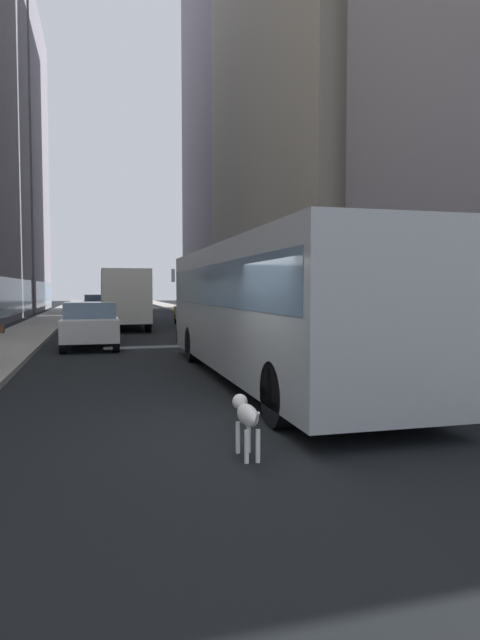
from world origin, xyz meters
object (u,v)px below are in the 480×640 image
Objects in this scene: car_yellow_taxi at (195,311)px; box_truck at (124,297)px; transit_bus at (267,302)px; car_white_van at (90,324)px; car_black_suv at (95,304)px; dalmatian_dog at (246,415)px.

car_yellow_taxi is 0.55× the size of box_truck.
car_white_van is at bearing 115.53° from transit_bus.
transit_bus is 1.54× the size of box_truck.
transit_bus is at bearing -82.19° from box_truck.
car_black_suv is 43.00m from dalmatian_dog.
box_truck reaches higher than car_yellow_taxi.
dalmatian_dog is at bearing -110.04° from transit_bus.
car_yellow_taxi is 4.28m from box_truck.
transit_bus is 11.98× the size of dalmatian_dog.
car_white_van is at bearing -99.95° from box_truck.
car_yellow_taxi is at bearing 17.76° from box_truck.
car_yellow_taxi reaches higher than dalmatian_dog.
box_truck is at bearing 97.81° from transit_bus.
transit_bus is 2.86× the size of car_black_suv.
car_white_van is at bearing -118.29° from car_yellow_taxi.
car_white_van is 29.18m from car_black_suv.
transit_bus reaches higher than car_yellow_taxi.
transit_bus is 18.87m from car_yellow_taxi.
car_black_suv is at bearing 92.71° from dalmatian_dog.
dalmatian_dog is at bearing -98.40° from car_yellow_taxi.
transit_bus is at bearing -64.47° from car_white_van.
car_black_suv is at bearing 106.61° from car_yellow_taxi.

